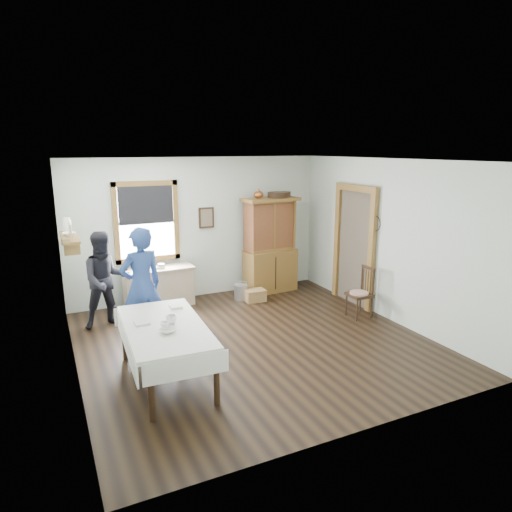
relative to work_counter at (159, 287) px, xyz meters
name	(u,v)px	position (x,y,z in m)	size (l,w,h in m)	color
room	(254,255)	(0.90, -2.20, 0.98)	(5.01, 5.01, 2.70)	black
window	(146,217)	(-0.10, 0.26, 1.27)	(1.18, 0.07, 1.48)	white
doorway	(354,242)	(3.35, -1.35, 0.80)	(0.09, 1.14, 2.22)	#4E4538
wall_shelf	(69,235)	(-1.47, -0.67, 1.21)	(0.24, 1.00, 0.44)	brown
framed_picture	(207,218)	(1.05, 0.26, 1.18)	(0.30, 0.04, 0.40)	#311F11
rug_beater	(376,216)	(3.35, -1.90, 1.35)	(0.27, 0.27, 0.01)	black
work_counter	(159,287)	(0.00, 0.00, 0.00)	(1.28, 0.48, 0.73)	tan
china_hutch	(270,245)	(2.28, -0.04, 0.59)	(1.12, 0.53, 1.90)	brown
dining_table	(166,353)	(-0.59, -2.78, 0.01)	(0.98, 1.86, 0.74)	silver
spindle_chair	(359,292)	(2.99, -2.03, 0.08)	(0.41, 0.41, 0.89)	#311F11
pail	(241,292)	(1.53, -0.29, -0.22)	(0.27, 0.27, 0.29)	#A4A7AD
wicker_basket	(255,295)	(1.72, -0.51, -0.25)	(0.38, 0.27, 0.22)	#AA834D
woman_blue	(142,290)	(-0.60, -1.50, 0.45)	(0.60, 0.39, 1.64)	navy
figure_dark	(106,283)	(-0.99, -0.60, 0.37)	(0.71, 0.56, 1.47)	black
table_cup_a	(171,319)	(-0.50, -2.76, 0.43)	(0.13, 0.13, 0.10)	white
table_cup_b	(165,326)	(-0.62, -2.94, 0.43)	(0.11, 0.11, 0.10)	white
table_bowl	(167,331)	(-0.62, -3.03, 0.40)	(0.21, 0.21, 0.05)	white
counter_book	(150,268)	(-0.14, 0.00, 0.38)	(0.18, 0.24, 0.02)	brown
counter_bowl	(146,269)	(-0.23, -0.08, 0.39)	(0.18, 0.18, 0.06)	white
shelf_bowl	(69,234)	(-1.47, -0.65, 1.23)	(0.22, 0.22, 0.05)	white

